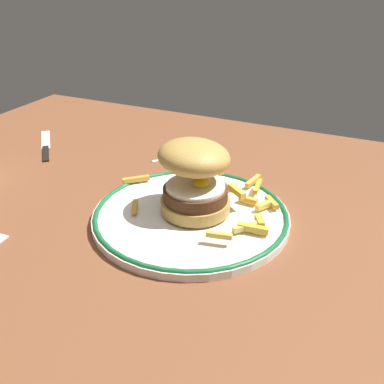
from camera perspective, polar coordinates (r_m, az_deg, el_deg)
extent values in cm
cube|color=brown|center=(70.63, -2.91, -4.27)|extent=(124.22, 93.00, 4.00)
cylinder|color=white|center=(68.16, 0.00, -2.97)|extent=(29.93, 29.93, 1.20)
torus|color=#196033|center=(67.86, 0.00, -2.53)|extent=(29.53, 29.53, 0.80)
cylinder|color=#B2863F|center=(67.17, 0.43, -1.60)|extent=(10.54, 10.54, 1.80)
cylinder|color=#482916|center=(66.28, 0.43, -0.20)|extent=(9.75, 9.75, 1.90)
cylinder|color=white|center=(65.72, 0.44, 0.72)|extent=(8.85, 8.85, 0.50)
ellipsoid|color=yellow|center=(65.37, 1.14, 1.21)|extent=(2.60, 2.60, 1.40)
ellipsoid|color=#B38A42|center=(65.06, 0.26, 4.52)|extent=(15.46, 15.47, 5.82)
cube|color=gold|center=(77.56, 0.86, 2.30)|extent=(2.34, 2.91, 0.86)
cube|color=gold|center=(62.81, 7.84, -4.66)|extent=(4.48, 1.30, 0.92)
cube|color=gold|center=(59.76, 3.49, -5.57)|extent=(3.63, 1.38, 0.73)
cube|color=gold|center=(69.99, 7.22, -1.00)|extent=(3.04, 1.10, 0.80)
cube|color=gold|center=(68.13, -7.37, -1.90)|extent=(2.26, 3.44, 0.75)
cube|color=gold|center=(68.85, 9.29, -1.67)|extent=(2.29, 3.11, 0.83)
cube|color=gold|center=(76.05, 7.85, 1.43)|extent=(1.54, 4.54, 0.76)
cube|color=#DBB74F|center=(63.31, 7.21, -4.41)|extent=(3.66, 4.17, 0.76)
cube|color=gold|center=(68.43, 5.76, 0.14)|extent=(3.64, 3.11, 0.90)
cube|color=gold|center=(69.85, 10.21, -1.31)|extent=(2.89, 3.10, 0.80)
cube|color=gold|center=(74.96, -0.44, 1.37)|extent=(4.10, 1.82, 0.93)
cube|color=gold|center=(71.79, 4.38, 0.74)|extent=(3.09, 1.73, 0.85)
cube|color=gold|center=(76.49, -7.21, 1.64)|extent=(3.93, 3.82, 0.77)
cube|color=gold|center=(64.66, 8.68, -3.68)|extent=(2.22, 2.91, 0.93)
cube|color=gold|center=(72.83, 8.41, 0.72)|extent=(1.21, 4.57, 0.70)
cube|color=gold|center=(73.25, 4.49, 0.59)|extent=(3.27, 2.88, 0.91)
cube|color=gold|center=(76.10, 2.98, 2.99)|extent=(3.72, 2.63, 0.77)
cube|color=black|center=(95.36, -18.29, 4.78)|extent=(6.19, 6.80, 0.70)
cube|color=silver|center=(103.32, -18.31, 6.49)|extent=(8.62, 9.44, 0.24)
cube|color=silver|center=(89.09, -2.46, 4.52)|extent=(6.16, 7.60, 0.32)
ellipsoid|color=silver|center=(91.91, 1.51, 5.44)|extent=(4.26, 4.44, 0.90)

